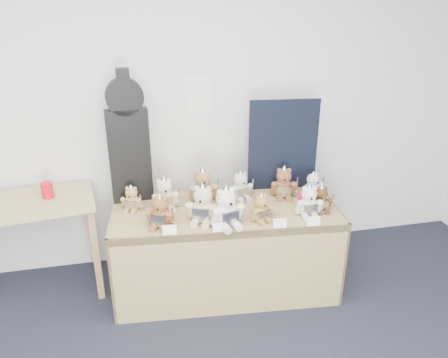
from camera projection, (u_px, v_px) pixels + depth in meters
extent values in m
plane|color=silver|center=(146.00, 111.00, 3.50)|extent=(6.00, 0.00, 6.00)
cube|color=white|center=(198.00, 95.00, 3.53)|extent=(0.21, 0.00, 0.30)
cube|color=olive|center=(226.00, 212.00, 3.34)|extent=(1.78, 0.87, 0.06)
cube|color=olive|center=(232.00, 274.00, 3.15)|extent=(1.71, 0.18, 0.72)
cube|color=olive|center=(117.00, 256.00, 3.37)|extent=(0.09, 0.71, 0.72)
cube|color=olive|center=(328.00, 242.00, 3.56)|extent=(0.09, 0.71, 0.72)
cube|color=tan|center=(25.00, 204.00, 3.22)|extent=(1.03, 0.66, 0.04)
cube|color=brown|center=(96.00, 256.00, 3.32)|extent=(0.06, 0.06, 0.77)
cube|color=brown|center=(92.00, 227.00, 3.72)|extent=(0.06, 0.06, 0.77)
cube|color=black|center=(130.00, 156.00, 3.32)|extent=(0.32, 0.12, 0.73)
cylinder|color=black|center=(124.00, 97.00, 3.14)|extent=(0.28, 0.11, 0.27)
cube|color=black|center=(123.00, 81.00, 3.10)|extent=(0.10, 0.09, 0.18)
cube|color=black|center=(283.00, 145.00, 3.52)|extent=(0.56, 0.08, 0.75)
cylinder|color=red|center=(47.00, 190.00, 3.26)|extent=(0.09, 0.09, 0.12)
ellipsoid|color=brown|center=(161.00, 217.00, 3.05)|extent=(0.19, 0.18, 0.16)
sphere|color=brown|center=(160.00, 204.00, 3.01)|extent=(0.11, 0.11, 0.11)
cylinder|color=brown|center=(158.00, 208.00, 2.97)|extent=(0.05, 0.04, 0.05)
sphere|color=black|center=(157.00, 210.00, 2.95)|extent=(0.02, 0.02, 0.02)
sphere|color=brown|center=(154.00, 198.00, 3.00)|extent=(0.04, 0.04, 0.04)
sphere|color=brown|center=(165.00, 199.00, 2.99)|extent=(0.04, 0.04, 0.04)
cylinder|color=brown|center=(150.00, 217.00, 3.04)|extent=(0.07, 0.10, 0.12)
cylinder|color=brown|center=(170.00, 219.00, 3.02)|extent=(0.07, 0.10, 0.12)
cylinder|color=brown|center=(154.00, 226.00, 3.02)|extent=(0.08, 0.11, 0.05)
cylinder|color=brown|center=(164.00, 227.00, 3.01)|extent=(0.08, 0.11, 0.05)
cube|color=silver|center=(158.00, 221.00, 2.99)|extent=(0.10, 0.05, 0.09)
cone|color=silver|center=(160.00, 198.00, 2.99)|extent=(0.10, 0.10, 0.07)
cube|color=silver|center=(173.00, 217.00, 3.00)|extent=(0.03, 0.04, 0.16)
cube|color=silver|center=(173.00, 225.00, 3.02)|extent=(0.05, 0.02, 0.01)
ellipsoid|color=#C8B98D|center=(203.00, 211.00, 3.11)|extent=(0.23, 0.22, 0.18)
sphere|color=#C8B98D|center=(203.00, 196.00, 3.07)|extent=(0.13, 0.13, 0.13)
cylinder|color=#C8B98D|center=(201.00, 200.00, 3.02)|extent=(0.06, 0.05, 0.06)
sphere|color=black|center=(200.00, 202.00, 3.00)|extent=(0.02, 0.02, 0.02)
sphere|color=#C8B98D|center=(197.00, 188.00, 3.05)|extent=(0.04, 0.04, 0.04)
sphere|color=#C8B98D|center=(209.00, 189.00, 3.04)|extent=(0.04, 0.04, 0.04)
cylinder|color=#C8B98D|center=(191.00, 210.00, 3.11)|extent=(0.09, 0.11, 0.14)
cylinder|color=#C8B98D|center=(214.00, 213.00, 3.07)|extent=(0.09, 0.11, 0.14)
cylinder|color=#C8B98D|center=(196.00, 221.00, 3.08)|extent=(0.10, 0.13, 0.06)
cylinder|color=#C8B98D|center=(207.00, 222.00, 3.07)|extent=(0.10, 0.13, 0.06)
cube|color=silver|center=(201.00, 215.00, 3.05)|extent=(0.12, 0.07, 0.10)
cone|color=silver|center=(203.00, 188.00, 3.04)|extent=(0.11, 0.11, 0.09)
cube|color=silver|center=(218.00, 210.00, 3.05)|extent=(0.03, 0.05, 0.19)
cube|color=silver|center=(218.00, 220.00, 3.07)|extent=(0.05, 0.03, 0.01)
ellipsoid|color=silver|center=(226.00, 215.00, 3.06)|extent=(0.22, 0.20, 0.19)
sphere|color=silver|center=(226.00, 198.00, 3.01)|extent=(0.14, 0.14, 0.14)
cylinder|color=silver|center=(230.00, 203.00, 2.96)|extent=(0.06, 0.04, 0.06)
sphere|color=black|center=(231.00, 204.00, 2.95)|extent=(0.02, 0.02, 0.02)
sphere|color=silver|center=(220.00, 192.00, 2.97)|extent=(0.04, 0.04, 0.04)
sphere|color=silver|center=(232.00, 190.00, 3.01)|extent=(0.04, 0.04, 0.04)
cylinder|color=silver|center=(216.00, 217.00, 3.00)|extent=(0.08, 0.11, 0.14)
cylinder|color=silver|center=(239.00, 212.00, 3.07)|extent=(0.08, 0.11, 0.14)
cylinder|color=silver|center=(225.00, 227.00, 3.01)|extent=(0.08, 0.13, 0.06)
cylinder|color=silver|center=(236.00, 224.00, 3.04)|extent=(0.08, 0.13, 0.06)
cube|color=silver|center=(231.00, 218.00, 3.00)|extent=(0.13, 0.05, 0.10)
cone|color=silver|center=(226.00, 190.00, 2.99)|extent=(0.12, 0.12, 0.09)
cube|color=silver|center=(244.00, 209.00, 3.06)|extent=(0.03, 0.05, 0.20)
cube|color=silver|center=(243.00, 218.00, 3.09)|extent=(0.06, 0.02, 0.01)
ellipsoid|color=olive|center=(261.00, 213.00, 3.13)|extent=(0.16, 0.15, 0.14)
sphere|color=olive|center=(261.00, 202.00, 3.10)|extent=(0.10, 0.10, 0.10)
cylinder|color=olive|center=(264.00, 205.00, 3.06)|extent=(0.05, 0.03, 0.04)
sphere|color=black|center=(265.00, 206.00, 3.05)|extent=(0.02, 0.02, 0.02)
sphere|color=olive|center=(257.00, 198.00, 3.07)|extent=(0.03, 0.03, 0.03)
sphere|color=olive|center=(265.00, 196.00, 3.09)|extent=(0.03, 0.03, 0.03)
cylinder|color=olive|center=(254.00, 215.00, 3.09)|extent=(0.06, 0.08, 0.10)
cylinder|color=olive|center=(270.00, 211.00, 3.14)|extent=(0.06, 0.08, 0.10)
cylinder|color=olive|center=(260.00, 221.00, 3.10)|extent=(0.06, 0.10, 0.04)
cylinder|color=olive|center=(268.00, 220.00, 3.12)|extent=(0.06, 0.10, 0.04)
cube|color=silver|center=(265.00, 216.00, 3.09)|extent=(0.09, 0.04, 0.07)
cone|color=silver|center=(261.00, 196.00, 3.08)|extent=(0.08, 0.08, 0.06)
cube|color=silver|center=(273.00, 209.00, 3.14)|extent=(0.02, 0.04, 0.14)
cube|color=silver|center=(272.00, 215.00, 3.16)|extent=(0.04, 0.02, 0.01)
ellipsoid|color=silver|center=(308.00, 207.00, 3.20)|extent=(0.17, 0.15, 0.16)
sphere|color=silver|center=(309.00, 194.00, 3.16)|extent=(0.11, 0.11, 0.11)
cylinder|color=silver|center=(311.00, 198.00, 3.12)|extent=(0.05, 0.03, 0.05)
sphere|color=black|center=(312.00, 199.00, 3.11)|extent=(0.02, 0.02, 0.02)
sphere|color=silver|center=(305.00, 188.00, 3.14)|extent=(0.04, 0.04, 0.04)
sphere|color=silver|center=(315.00, 188.00, 3.15)|extent=(0.04, 0.04, 0.04)
cylinder|color=silver|center=(299.00, 207.00, 3.18)|extent=(0.05, 0.09, 0.12)
cylinder|color=silver|center=(319.00, 207.00, 3.19)|extent=(0.05, 0.09, 0.12)
cylinder|color=silver|center=(305.00, 216.00, 3.17)|extent=(0.06, 0.11, 0.05)
cylinder|color=silver|center=(314.00, 215.00, 3.17)|extent=(0.06, 0.11, 0.05)
cube|color=silver|center=(310.00, 210.00, 3.15)|extent=(0.10, 0.03, 0.09)
cone|color=silver|center=(310.00, 188.00, 3.14)|extent=(0.10, 0.10, 0.07)
cube|color=silver|center=(323.00, 204.00, 3.17)|extent=(0.02, 0.04, 0.16)
cube|color=silver|center=(322.00, 212.00, 3.19)|extent=(0.05, 0.01, 0.01)
cube|color=red|center=(306.00, 202.00, 3.25)|extent=(0.13, 0.04, 0.14)
ellipsoid|color=#4F331B|center=(320.00, 204.00, 3.28)|extent=(0.13, 0.11, 0.13)
sphere|color=#4F331B|center=(321.00, 193.00, 3.24)|extent=(0.09, 0.09, 0.09)
cylinder|color=#4F331B|center=(323.00, 196.00, 3.21)|extent=(0.04, 0.02, 0.04)
sphere|color=black|center=(324.00, 197.00, 3.20)|extent=(0.02, 0.02, 0.02)
sphere|color=#4F331B|center=(318.00, 189.00, 3.22)|extent=(0.03, 0.03, 0.03)
sphere|color=#4F331B|center=(326.00, 188.00, 3.23)|extent=(0.03, 0.03, 0.03)
cylinder|color=#4F331B|center=(314.00, 204.00, 3.25)|extent=(0.04, 0.07, 0.10)
cylinder|color=#4F331B|center=(329.00, 203.00, 3.27)|extent=(0.04, 0.07, 0.10)
cylinder|color=#4F331B|center=(319.00, 211.00, 3.25)|extent=(0.04, 0.08, 0.04)
cylinder|color=#4F331B|center=(326.00, 210.00, 3.26)|extent=(0.04, 0.08, 0.04)
cube|color=silver|center=(323.00, 206.00, 3.23)|extent=(0.08, 0.02, 0.07)
cone|color=silver|center=(322.00, 188.00, 3.23)|extent=(0.08, 0.08, 0.06)
cube|color=silver|center=(332.00, 201.00, 3.26)|extent=(0.01, 0.03, 0.13)
cube|color=silver|center=(332.00, 207.00, 3.28)|extent=(0.04, 0.01, 0.01)
ellipsoid|color=beige|center=(165.00, 200.00, 3.30)|extent=(0.17, 0.15, 0.16)
sphere|color=beige|center=(164.00, 187.00, 3.26)|extent=(0.12, 0.12, 0.12)
cylinder|color=beige|center=(165.00, 190.00, 3.22)|extent=(0.05, 0.03, 0.05)
sphere|color=black|center=(166.00, 191.00, 3.20)|extent=(0.02, 0.02, 0.02)
sphere|color=beige|center=(159.00, 182.00, 3.23)|extent=(0.04, 0.04, 0.04)
sphere|color=beige|center=(169.00, 180.00, 3.25)|extent=(0.04, 0.04, 0.04)
cylinder|color=beige|center=(155.00, 201.00, 3.26)|extent=(0.05, 0.09, 0.12)
cylinder|color=beige|center=(175.00, 199.00, 3.30)|extent=(0.05, 0.09, 0.12)
cylinder|color=beige|center=(162.00, 209.00, 3.26)|extent=(0.06, 0.11, 0.05)
cylinder|color=beige|center=(171.00, 208.00, 3.28)|extent=(0.06, 0.11, 0.05)
cube|color=silver|center=(166.00, 203.00, 3.25)|extent=(0.11, 0.03, 0.09)
cone|color=silver|center=(164.00, 180.00, 3.24)|extent=(0.10, 0.10, 0.08)
cube|color=silver|center=(179.00, 196.00, 3.29)|extent=(0.02, 0.04, 0.17)
cube|color=silver|center=(179.00, 204.00, 3.31)|extent=(0.05, 0.01, 0.01)
ellipsoid|color=#A17A50|center=(203.00, 192.00, 3.41)|extent=(0.18, 0.16, 0.18)
sphere|color=#A17A50|center=(203.00, 178.00, 3.37)|extent=(0.13, 0.13, 0.13)
cylinder|color=#A17A50|center=(204.00, 182.00, 3.32)|extent=(0.06, 0.03, 0.05)
sphere|color=black|center=(204.00, 183.00, 3.30)|extent=(0.02, 0.02, 0.02)
sphere|color=#A17A50|center=(197.00, 173.00, 3.34)|extent=(0.04, 0.04, 0.04)
sphere|color=#A17A50|center=(208.00, 172.00, 3.35)|extent=(0.04, 0.04, 0.04)
cylinder|color=#A17A50|center=(193.00, 193.00, 3.38)|extent=(0.05, 0.10, 0.13)
cylinder|color=#A17A50|center=(214.00, 192.00, 3.40)|extent=(0.05, 0.10, 0.13)
cylinder|color=#A17A50|center=(199.00, 202.00, 3.37)|extent=(0.06, 0.12, 0.05)
cylinder|color=#A17A50|center=(210.00, 201.00, 3.38)|extent=(0.06, 0.12, 0.05)
cube|color=silver|center=(204.00, 195.00, 3.35)|extent=(0.12, 0.02, 0.10)
cone|color=silver|center=(203.00, 172.00, 3.34)|extent=(0.11, 0.11, 0.08)
cube|color=silver|center=(218.00, 189.00, 3.39)|extent=(0.02, 0.04, 0.19)
cube|color=silver|center=(218.00, 197.00, 3.41)|extent=(0.05, 0.01, 0.01)
ellipsoid|color=beige|center=(240.00, 191.00, 3.47)|extent=(0.17, 0.15, 0.15)
sphere|color=beige|center=(240.00, 180.00, 3.43)|extent=(0.11, 0.11, 0.11)
cylinder|color=beige|center=(243.00, 183.00, 3.40)|extent=(0.05, 0.03, 0.04)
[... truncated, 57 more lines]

